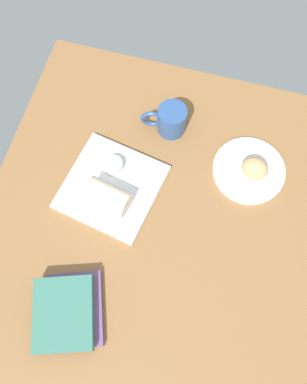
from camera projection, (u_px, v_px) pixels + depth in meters
dining_table at (147, 241)px, 106.88cm from camera, size 110.00×90.00×4.00cm
round_plate at (249, 170)px, 111.06cm from camera, size 20.00×20.00×1.40cm
scone_pastry at (255, 168)px, 107.52cm from camera, size 7.47×8.27×5.49cm
square_plate at (112, 187)px, 109.24cm from camera, size 28.34×28.34×1.60cm
sauce_cup at (113, 165)px, 109.04cm from camera, size 5.15×5.15×2.70cm
breakfast_wrap at (108, 197)px, 103.74cm from camera, size 9.02×12.68×6.89cm
book_stack at (68, 312)px, 96.01cm from camera, size 22.69×20.36×5.47cm
coffee_mug at (170, 120)px, 112.11cm from camera, size 8.07×12.85×9.10cm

